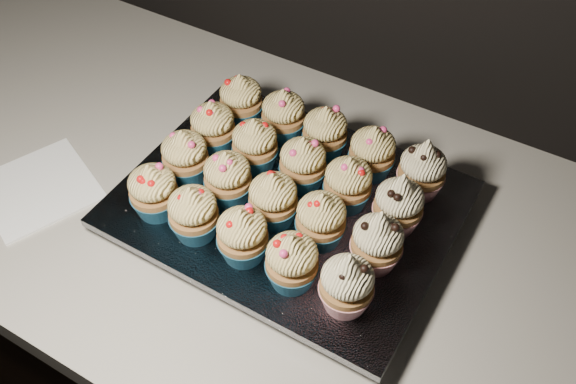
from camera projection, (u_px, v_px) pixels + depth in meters
name	position (u px, v px, depth m)	size (l,w,h in m)	color
worktop	(342.00, 248.00, 0.86)	(2.44, 0.64, 0.04)	beige
napkin	(38.00, 188.00, 0.90)	(0.14, 0.14, 0.00)	white
baking_tray	(288.00, 211.00, 0.86)	(0.39, 0.30, 0.02)	black
foil_lining	(288.00, 203.00, 0.85)	(0.43, 0.33, 0.01)	silver
cupcake_0	(153.00, 191.00, 0.81)	(0.06, 0.06, 0.08)	#195778
cupcake_1	(193.00, 213.00, 0.78)	(0.06, 0.06, 0.08)	#195778
cupcake_2	(242.00, 235.00, 0.76)	(0.06, 0.06, 0.08)	#195778
cupcake_3	(292.00, 261.00, 0.73)	(0.06, 0.06, 0.08)	#195778
cupcake_4	(347.00, 284.00, 0.71)	(0.06, 0.06, 0.10)	#A3162B
cupcake_5	(185.00, 156.00, 0.85)	(0.06, 0.06, 0.08)	#195778
cupcake_6	(228.00, 178.00, 0.82)	(0.06, 0.06, 0.08)	#195778
cupcake_7	(273.00, 199.00, 0.80)	(0.06, 0.06, 0.08)	#195778
cupcake_8	(321.00, 219.00, 0.78)	(0.06, 0.06, 0.08)	#195778
cupcake_9	(377.00, 241.00, 0.75)	(0.06, 0.06, 0.10)	#A3162B
cupcake_10	(213.00, 127.00, 0.89)	(0.06, 0.06, 0.08)	#195778
cupcake_11	(255.00, 145.00, 0.86)	(0.06, 0.06, 0.08)	#195778
cupcake_12	(303.00, 163.00, 0.84)	(0.06, 0.06, 0.08)	#195778
cupcake_13	(348.00, 183.00, 0.82)	(0.06, 0.06, 0.08)	#195778
cupcake_14	(399.00, 204.00, 0.79)	(0.06, 0.06, 0.10)	#A3162B
cupcake_15	(241.00, 100.00, 0.92)	(0.06, 0.06, 0.08)	#195778
cupcake_16	(283.00, 115.00, 0.90)	(0.06, 0.06, 0.08)	#195778
cupcake_17	(325.00, 132.00, 0.88)	(0.06, 0.06, 0.08)	#195778
cupcake_18	(372.00, 152.00, 0.85)	(0.06, 0.06, 0.08)	#195778
cupcake_19	(422.00, 170.00, 0.83)	(0.06, 0.06, 0.10)	#A3162B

